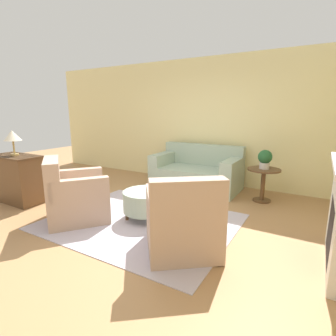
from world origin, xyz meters
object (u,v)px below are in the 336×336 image
couch (197,173)px  ottoman_table (146,201)px  side_table (263,179)px  potted_plant_on_side_table (265,158)px  armchair_right (183,223)px  table_lamp (12,136)px  dresser (18,178)px  armchair_left (74,197)px

couch → ottoman_table: couch is taller
side_table → potted_plant_on_side_table: size_ratio=1.78×
armchair_right → potted_plant_on_side_table: 2.43m
table_lamp → armchair_right: bearing=-1.0°
table_lamp → dresser: bearing=0.0°
dresser → couch: bearing=45.0°
couch → armchair_left: (-0.91, -2.52, 0.03)m
couch → dresser: couch is taller
side_table → potted_plant_on_side_table: (0.00, 0.00, 0.38)m
dresser → armchair_left: bearing=-2.3°
armchair_left → couch: bearing=70.1°
potted_plant_on_side_table → table_lamp: table_lamp is taller
armchair_left → armchair_right: 1.86m
potted_plant_on_side_table → couch: bearing=172.6°
armchair_right → potted_plant_on_side_table: armchair_right is taller
couch → side_table: bearing=-7.4°
couch → table_lamp: 3.59m
ottoman_table → dresser: size_ratio=0.72×
couch → table_lamp: size_ratio=4.11×
armchair_right → potted_plant_on_side_table: bearing=78.9°
armchair_left → dresser: (-1.55, 0.06, 0.08)m
ottoman_table → dresser: bearing=-167.8°
armchair_right → table_lamp: size_ratio=2.62×
ottoman_table → armchair_right: bearing=-32.4°
armchair_left → side_table: size_ratio=1.89×
potted_plant_on_side_table → ottoman_table: bearing=-128.7°
dresser → table_lamp: table_lamp is taller
ottoman_table → side_table: bearing=51.3°
couch → table_lamp: bearing=-135.0°
armchair_right → side_table: armchair_right is taller
armchair_left → side_table: 3.30m
armchair_right → potted_plant_on_side_table: size_ratio=3.36×
armchair_left → dresser: bearing=177.7°
ottoman_table → potted_plant_on_side_table: 2.30m
couch → side_table: size_ratio=2.97×
ottoman_table → table_lamp: table_lamp is taller
armchair_left → ottoman_table: size_ratio=1.64×
side_table → dresser: (-3.87, -2.28, 0.02)m
armchair_left → armchair_right: bearing=-0.0°
armchair_left → ottoman_table: bearing=32.8°
armchair_left → dresser: armchair_left is taller
ottoman_table → table_lamp: size_ratio=1.60×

